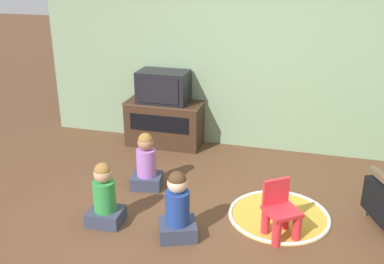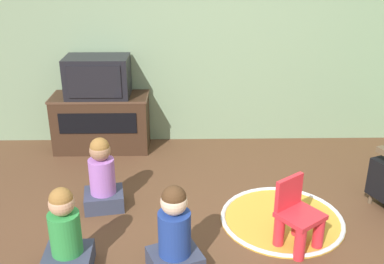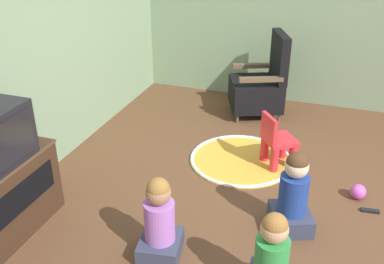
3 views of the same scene
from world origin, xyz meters
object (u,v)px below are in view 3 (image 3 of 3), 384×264
(child_watching_left, at_px, (160,223))
(child_watching_right, at_px, (271,262))
(black_armchair, at_px, (260,86))
(yellow_kid_chair, at_px, (277,145))
(remote_control, at_px, (370,211))
(toy_ball, at_px, (358,192))
(child_watching_center, at_px, (293,196))

(child_watching_left, height_order, child_watching_right, child_watching_left)
(black_armchair, relative_size, child_watching_right, 1.53)
(yellow_kid_chair, height_order, child_watching_left, child_watching_left)
(remote_control, bearing_deg, child_watching_right, 55.10)
(yellow_kid_chair, xyz_separation_m, child_watching_right, (-1.66, -0.24, 0.06))
(toy_ball, bearing_deg, child_watching_right, 158.18)
(child_watching_left, height_order, remote_control, child_watching_left)
(black_armchair, distance_m, remote_control, 2.11)
(child_watching_left, bearing_deg, child_watching_right, -107.84)
(child_watching_right, height_order, toy_ball, child_watching_right)
(child_watching_center, height_order, remote_control, child_watching_center)
(black_armchair, xyz_separation_m, child_watching_left, (-2.68, 0.17, -0.08))
(toy_ball, bearing_deg, yellow_kid_chair, 66.97)
(child_watching_center, relative_size, toy_ball, 5.04)
(black_armchair, xyz_separation_m, yellow_kid_chair, (-1.14, -0.41, -0.14))
(black_armchair, bearing_deg, toy_ball, 15.81)
(child_watching_center, height_order, toy_ball, child_watching_center)
(black_armchair, relative_size, child_watching_center, 1.48)
(black_armchair, distance_m, yellow_kid_chair, 1.22)
(child_watching_right, bearing_deg, child_watching_left, 79.22)
(black_armchair, bearing_deg, child_watching_right, -9.97)
(black_armchair, bearing_deg, yellow_kid_chair, -3.35)
(child_watching_right, xyz_separation_m, toy_ball, (1.33, -0.53, -0.21))
(child_watching_left, bearing_deg, toy_ball, -57.60)
(black_armchair, distance_m, toy_ball, 1.91)
(yellow_kid_chair, bearing_deg, child_watching_center, 159.78)
(black_armchair, distance_m, child_watching_center, 2.16)
(child_watching_left, distance_m, child_watching_center, 1.06)
(child_watching_center, relative_size, child_watching_right, 1.04)
(yellow_kid_chair, distance_m, child_watching_center, 0.95)
(child_watching_left, distance_m, child_watching_right, 0.82)
(yellow_kid_chair, xyz_separation_m, remote_control, (-0.50, -0.88, -0.21))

